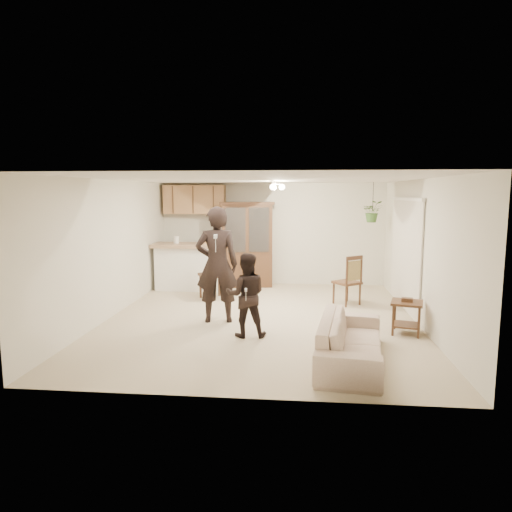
# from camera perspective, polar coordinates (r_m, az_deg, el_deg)

# --- Properties ---
(floor) EXTENTS (6.50, 6.50, 0.00)m
(floor) POSITION_cam_1_polar(r_m,az_deg,el_deg) (8.36, 0.61, -7.82)
(floor) COLOR #C5B895
(floor) RESTS_ON ground
(ceiling) EXTENTS (5.50, 6.50, 0.02)m
(ceiling) POSITION_cam_1_polar(r_m,az_deg,el_deg) (8.05, 0.63, 9.56)
(ceiling) COLOR silver
(ceiling) RESTS_ON wall_back
(wall_back) EXTENTS (5.50, 0.02, 2.50)m
(wall_back) POSITION_cam_1_polar(r_m,az_deg,el_deg) (11.34, 2.02, 2.77)
(wall_back) COLOR beige
(wall_back) RESTS_ON ground
(wall_front) EXTENTS (5.50, 0.02, 2.50)m
(wall_front) POSITION_cam_1_polar(r_m,az_deg,el_deg) (4.93, -2.60, -4.06)
(wall_front) COLOR beige
(wall_front) RESTS_ON ground
(wall_left) EXTENTS (0.02, 6.50, 2.50)m
(wall_left) POSITION_cam_1_polar(r_m,az_deg,el_deg) (8.78, -17.56, 0.89)
(wall_left) COLOR beige
(wall_left) RESTS_ON ground
(wall_right) EXTENTS (0.02, 6.50, 2.50)m
(wall_right) POSITION_cam_1_polar(r_m,az_deg,el_deg) (8.35, 19.79, 0.43)
(wall_right) COLOR beige
(wall_right) RESTS_ON ground
(breakfast_bar) EXTENTS (1.60, 0.55, 1.00)m
(breakfast_bar) POSITION_cam_1_polar(r_m,az_deg,el_deg) (10.82, -8.13, -1.56)
(breakfast_bar) COLOR white
(breakfast_bar) RESTS_ON floor
(bar_top) EXTENTS (1.75, 0.70, 0.08)m
(bar_top) POSITION_cam_1_polar(r_m,az_deg,el_deg) (10.74, -8.18, 1.33)
(bar_top) COLOR tan
(bar_top) RESTS_ON breakfast_bar
(upper_cabinets) EXTENTS (1.50, 0.34, 0.70)m
(upper_cabinets) POSITION_cam_1_polar(r_m,az_deg,el_deg) (11.39, -7.68, 7.01)
(upper_cabinets) COLOR olive
(upper_cabinets) RESTS_ON wall_back
(vertical_blinds) EXTENTS (0.06, 2.30, 2.10)m
(vertical_blinds) POSITION_cam_1_polar(r_m,az_deg,el_deg) (9.22, 18.14, 0.24)
(vertical_blinds) COLOR beige
(vertical_blinds) RESTS_ON wall_right
(ceiling_fixture) EXTENTS (0.36, 0.36, 0.20)m
(ceiling_fixture) POSITION_cam_1_polar(r_m,az_deg,el_deg) (9.23, 2.52, 8.73)
(ceiling_fixture) COLOR beige
(ceiling_fixture) RESTS_ON ceiling
(hanging_plant) EXTENTS (0.43, 0.37, 0.48)m
(hanging_plant) POSITION_cam_1_polar(r_m,az_deg,el_deg) (10.55, 14.36, 5.41)
(hanging_plant) COLOR #345F26
(hanging_plant) RESTS_ON ceiling
(plant_cord) EXTENTS (0.01, 0.01, 0.65)m
(plant_cord) POSITION_cam_1_polar(r_m,az_deg,el_deg) (10.55, 14.43, 7.17)
(plant_cord) COLOR black
(plant_cord) RESTS_ON ceiling
(sofa) EXTENTS (0.98, 1.96, 0.73)m
(sofa) POSITION_cam_1_polar(r_m,az_deg,el_deg) (6.35, 11.77, -9.72)
(sofa) COLOR beige
(sofa) RESTS_ON floor
(adult) EXTENTS (0.71, 0.52, 1.80)m
(adult) POSITION_cam_1_polar(r_m,az_deg,el_deg) (8.02, -4.89, -1.94)
(adult) COLOR black
(adult) RESTS_ON floor
(child) EXTENTS (0.71, 0.58, 1.35)m
(child) POSITION_cam_1_polar(r_m,az_deg,el_deg) (7.22, -1.25, -4.85)
(child) COLOR black
(child) RESTS_ON floor
(china_hutch) EXTENTS (1.36, 0.72, 2.05)m
(china_hutch) POSITION_cam_1_polar(r_m,az_deg,el_deg) (11.03, -1.17, 1.38)
(china_hutch) COLOR #3B2315
(china_hutch) RESTS_ON floor
(side_table) EXTENTS (0.60, 0.60, 0.59)m
(side_table) POSITION_cam_1_polar(r_m,az_deg,el_deg) (7.83, 18.29, -7.25)
(side_table) COLOR #3B2315
(side_table) RESTS_ON floor
(chair_bar) EXTENTS (0.55, 0.55, 0.99)m
(chair_bar) POSITION_cam_1_polar(r_m,az_deg,el_deg) (11.16, -1.55, -2.34)
(chair_bar) COLOR #3B2315
(chair_bar) RESTS_ON floor
(chair_hutch_left) EXTENTS (0.72, 0.72, 1.18)m
(chair_hutch_left) POSITION_cam_1_polar(r_m,az_deg,el_deg) (9.84, -5.37, -3.46)
(chair_hutch_left) COLOR #3B2315
(chair_hutch_left) RESTS_ON floor
(chair_hutch_right) EXTENTS (0.63, 0.63, 1.02)m
(chair_hutch_right) POSITION_cam_1_polar(r_m,az_deg,el_deg) (9.52, 11.28, -4.24)
(chair_hutch_right) COLOR #3B2315
(chair_hutch_right) RESTS_ON floor
(controller_adult) EXTENTS (0.08, 0.18, 0.05)m
(controller_adult) POSITION_cam_1_polar(r_m,az_deg,el_deg) (7.46, -5.08, 2.45)
(controller_adult) COLOR white
(controller_adult) RESTS_ON adult
(controller_child) EXTENTS (0.05, 0.12, 0.04)m
(controller_child) POSITION_cam_1_polar(r_m,az_deg,el_deg) (6.88, -1.27, -4.25)
(controller_child) COLOR white
(controller_child) RESTS_ON child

